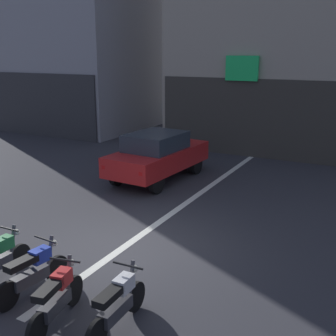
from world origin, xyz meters
The scene contains 7 objects.
ground_plane centered at (0.00, 0.00, 0.00)m, with size 120.00×120.00×0.00m, color #333338.
lane_centre_line centered at (0.00, 6.00, 0.00)m, with size 0.20×18.00×0.01m, color silver.
building_mid_block centered at (0.25, 13.71, 5.76)m, with size 9.05×8.07×11.55m.
car_red_crossing_near centered at (-1.88, 5.02, 0.89)m, with size 2.03×4.21×1.64m.
motorcycle_blue_row_left_mid centered at (-0.37, -2.30, 0.46)m, with size 0.55×1.67×0.98m.
motorcycle_red_row_centre centered at (0.58, -2.74, 0.46)m, with size 0.55×1.65×0.98m.
motorcycle_white_row_right_mid centered at (1.54, -2.42, 0.46)m, with size 0.55×1.67×0.98m.
Camera 1 is at (4.98, -7.25, 4.27)m, focal length 45.65 mm.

